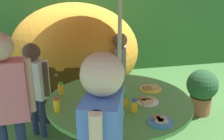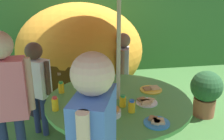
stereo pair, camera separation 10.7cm
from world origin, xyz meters
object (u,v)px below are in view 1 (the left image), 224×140
juice_bottle_near_left (124,101)px  juice_bottle_far_right (87,91)px  garden_table (119,110)px  dome_tent (75,51)px  plate_far_left (160,121)px  wooden_chair (64,73)px  plate_center_back (151,88)px  snack_bowl (114,111)px  child_in_pink_shirt (5,91)px  juice_bottle_center_front (87,103)px  potted_plant (202,89)px  juice_bottle_mid_right (57,105)px  child_in_blue_shirt (103,137)px  cup_near (104,85)px  child_in_grey_shirt (120,63)px  juice_bottle_near_right (134,106)px  juice_bottle_mid_left (61,89)px  plate_back_edge (147,101)px  child_in_white_shirt (34,79)px  cup_far (105,103)px

juice_bottle_near_left → juice_bottle_far_right: bearing=137.4°
garden_table → dome_tent: bearing=98.8°
plate_far_left → wooden_chair: bearing=110.9°
plate_far_left → plate_center_back: size_ratio=0.91×
snack_bowl → child_in_pink_shirt: bearing=163.3°
snack_bowl → plate_far_left: (0.32, -0.18, -0.03)m
dome_tent → juice_bottle_center_front: 1.90m
dome_tent → child_in_pink_shirt: (-0.71, -1.80, 0.15)m
potted_plant → wooden_chair: bearing=161.2°
juice_bottle_far_right → juice_bottle_mid_right: size_ratio=0.92×
wooden_chair → child_in_blue_shirt: (0.17, -2.19, 0.36)m
child_in_pink_shirt → cup_near: size_ratio=21.73×
child_in_grey_shirt → juice_bottle_near_right: size_ratio=9.92×
potted_plant → juice_bottle_mid_left: 1.98m
plate_back_edge → juice_bottle_mid_left: bearing=154.3°
plate_back_edge → juice_bottle_far_right: 0.58m
child_in_blue_shirt → juice_bottle_center_front: size_ratio=11.04×
wooden_chair → child_in_grey_shirt: bearing=-42.3°
child_in_pink_shirt → dome_tent: bearing=66.3°
dome_tent → juice_bottle_center_front: (-0.05, -1.90, 0.02)m
child_in_grey_shirt → child_in_pink_shirt: size_ratio=0.81×
child_in_grey_shirt → juice_bottle_far_right: size_ratio=9.60×
child_in_blue_shirt → juice_bottle_center_front: 0.74m
juice_bottle_near_right → juice_bottle_mid_right: (-0.64, 0.14, 0.01)m
snack_bowl → juice_bottle_mid_right: 0.49m
snack_bowl → juice_bottle_center_front: bearing=142.2°
potted_plant → child_in_white_shirt: 2.19m
plate_back_edge → dome_tent: bearing=105.0°
child_in_blue_shirt → juice_bottle_near_right: size_ratio=12.30×
child_in_blue_shirt → cup_far: child_in_blue_shirt is taller
child_in_blue_shirt → juice_bottle_near_left: bearing=-4.6°
garden_table → child_in_grey_shirt: child_in_grey_shirt is taller
plate_far_left → juice_bottle_mid_right: juice_bottle_mid_right is taller
child_in_pink_shirt → juice_bottle_near_right: bearing=-14.6°
child_in_white_shirt → juice_bottle_mid_left: (0.28, -0.38, 0.02)m
potted_plant → plate_far_left: bearing=-133.9°
child_in_pink_shirt → plate_center_back: child_in_pink_shirt is taller
dome_tent → wooden_chair: bearing=-98.2°
juice_bottle_far_right → juice_bottle_center_front: 0.26m
garden_table → child_in_grey_shirt: size_ratio=1.21×
juice_bottle_center_front → plate_center_back: bearing=21.7°
child_in_pink_shirt → snack_bowl: (0.87, -0.26, -0.15)m
juice_bottle_near_left → cup_near: (-0.10, 0.45, -0.02)m
child_in_pink_shirt → juice_bottle_center_front: (0.66, -0.10, -0.13)m
child_in_grey_shirt → juice_bottle_near_left: size_ratio=10.34×
juice_bottle_mid_right → cup_near: juice_bottle_mid_right is taller
plate_back_edge → juice_bottle_mid_right: (-0.81, 0.01, 0.05)m
child_in_white_shirt → juice_bottle_far_right: (0.53, -0.50, 0.02)m
wooden_chair → child_in_white_shirt: (-0.33, -0.71, 0.20)m
wooden_chair → juice_bottle_mid_left: 1.11m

